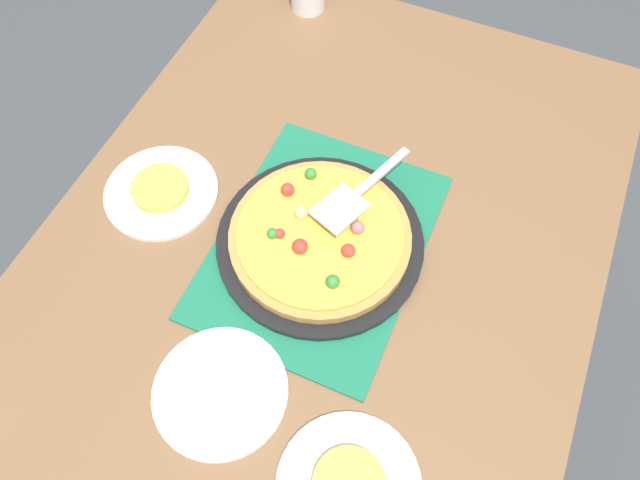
% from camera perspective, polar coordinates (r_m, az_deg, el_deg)
% --- Properties ---
extents(ground_plane, '(8.00, 8.00, 0.00)m').
position_cam_1_polar(ground_plane, '(1.81, 0.00, -12.36)').
color(ground_plane, '#3D4247').
extents(dining_table, '(1.40, 1.00, 0.75)m').
position_cam_1_polar(dining_table, '(1.22, 0.00, -3.07)').
color(dining_table, brown).
rests_on(dining_table, ground_plane).
extents(placemat, '(0.48, 0.36, 0.01)m').
position_cam_1_polar(placemat, '(1.12, 0.00, -0.44)').
color(placemat, '#196B4C').
rests_on(placemat, dining_table).
extents(pizza_pan, '(0.38, 0.38, 0.01)m').
position_cam_1_polar(pizza_pan, '(1.11, 0.00, -0.18)').
color(pizza_pan, black).
rests_on(pizza_pan, placemat).
extents(pizza, '(0.33, 0.33, 0.05)m').
position_cam_1_polar(pizza, '(1.09, -0.03, 0.37)').
color(pizza, '#B78442').
rests_on(pizza, pizza_pan).
extents(plate_far_right, '(0.22, 0.22, 0.01)m').
position_cam_1_polar(plate_far_right, '(1.22, -14.70, 4.38)').
color(plate_far_right, white).
rests_on(plate_far_right, dining_table).
extents(plate_side, '(0.22, 0.22, 0.01)m').
position_cam_1_polar(plate_side, '(1.02, -9.36, -13.92)').
color(plate_side, white).
rests_on(plate_side, dining_table).
extents(served_slice_right, '(0.11, 0.11, 0.02)m').
position_cam_1_polar(served_slice_right, '(1.21, -14.83, 4.73)').
color(served_slice_right, '#EAB747').
rests_on(served_slice_right, plate_far_right).
extents(pizza_server, '(0.23, 0.12, 0.01)m').
position_cam_1_polar(pizza_server, '(1.10, 3.57, 4.44)').
color(pizza_server, silver).
rests_on(pizza_server, pizza).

